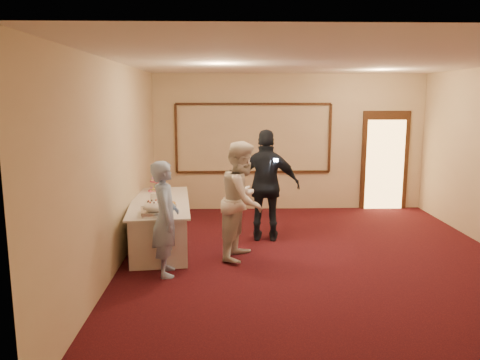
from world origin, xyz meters
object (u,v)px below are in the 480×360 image
at_px(plate_stack_b, 166,194).
at_px(tart, 169,204).
at_px(man, 165,219).
at_px(woman, 243,200).
at_px(cupcake_stand, 157,182).
at_px(plate_stack_a, 156,197).
at_px(pavlova_tray, 154,209).
at_px(buffet_table, 161,223).
at_px(guest, 267,186).

relative_size(plate_stack_b, tart, 0.66).
bearing_deg(man, woman, -65.91).
xyz_separation_m(cupcake_stand, plate_stack_a, (0.11, -0.91, -0.10)).
height_order(pavlova_tray, plate_stack_a, pavlova_tray).
height_order(pavlova_tray, plate_stack_b, pavlova_tray).
relative_size(buffet_table, man, 1.56).
bearing_deg(buffet_table, plate_stack_a, -150.53).
bearing_deg(buffet_table, tart, -60.96).
bearing_deg(man, plate_stack_a, 6.16).
bearing_deg(guest, tart, 28.26).
bearing_deg(guest, plate_stack_a, 16.76).
xyz_separation_m(cupcake_stand, guest, (1.99, -0.60, 0.03)).
relative_size(buffet_table, guest, 1.31).
distance_m(cupcake_stand, tart, 1.28).
relative_size(tart, guest, 0.13).
xyz_separation_m(pavlova_tray, plate_stack_b, (0.03, 1.17, -0.01)).
bearing_deg(woman, guest, -7.81).
bearing_deg(tart, guest, 20.61).
height_order(buffet_table, guest, guest).
relative_size(woman, guest, 0.94).
distance_m(plate_stack_a, plate_stack_b, 0.34).
distance_m(cupcake_stand, guest, 2.08).
distance_m(buffet_table, plate_stack_a, 0.46).
bearing_deg(cupcake_stand, tart, -73.44).
height_order(plate_stack_a, man, man).
bearing_deg(guest, buffet_table, 15.99).
distance_m(buffet_table, pavlova_tray, 1.01).
bearing_deg(cupcake_stand, pavlova_tray, -83.11).
xyz_separation_m(pavlova_tray, tart, (0.15, 0.55, -0.06)).
xyz_separation_m(buffet_table, woman, (1.37, -0.63, 0.53)).
relative_size(buffet_table, woman, 1.39).
relative_size(plate_stack_a, plate_stack_b, 1.09).
bearing_deg(tart, buffet_table, 119.04).
bearing_deg(plate_stack_b, buffet_table, -104.69).
xyz_separation_m(pavlova_tray, guest, (1.78, 1.16, 0.12)).
bearing_deg(plate_stack_b, tart, -79.00).
height_order(tart, man, man).
height_order(cupcake_stand, plate_stack_b, cupcake_stand).
bearing_deg(tart, plate_stack_a, 129.24).
height_order(buffet_table, plate_stack_b, plate_stack_b).
relative_size(pavlova_tray, woman, 0.31).
bearing_deg(woman, plate_stack_b, 73.92).
bearing_deg(man, guest, -52.34).
xyz_separation_m(buffet_table, pavlova_tray, (0.04, -0.90, 0.47)).
distance_m(buffet_table, woman, 1.60).
height_order(plate_stack_b, man, man).
xyz_separation_m(pavlova_tray, woman, (1.33, 0.26, 0.06)).
relative_size(pavlova_tray, cupcake_stand, 1.16).
height_order(tart, guest, guest).
height_order(buffet_table, pavlova_tray, pavlova_tray).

